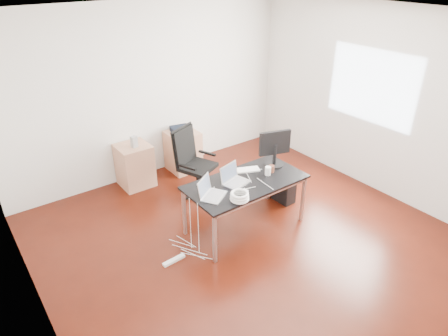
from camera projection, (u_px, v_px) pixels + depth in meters
room_shell at (254, 143)px, 4.66m from camera, size 5.00×5.00×5.00m
desk at (246, 185)px, 5.25m from camera, size 1.60×0.80×0.73m
office_chair at (193, 159)px, 6.05m from camera, size 0.63×0.64×1.08m
filing_cabinet_left at (135, 165)px, 6.43m from camera, size 0.50×0.50×0.70m
filing_cabinet_right at (183, 151)px, 6.90m from camera, size 0.50×0.50×0.70m
pc_tower at (281, 186)px, 6.10m from camera, size 0.21×0.46×0.44m
wastebasket at (180, 166)px, 6.87m from camera, size 0.29×0.29×0.28m
power_strip at (174, 260)px, 4.92m from camera, size 0.30×0.08×0.04m
laptop_left at (210, 192)px, 4.87m from camera, size 0.41×0.39×0.23m
laptop_right at (234, 179)px, 5.16m from camera, size 0.38×0.33×0.23m
monitor at (275, 146)px, 5.50m from camera, size 0.44×0.26×0.51m
keyboard at (243, 170)px, 5.46m from camera, size 0.46×0.31×0.02m
cup_white at (268, 171)px, 5.34m from camera, size 0.10×0.10×0.12m
cup_brown at (271, 169)px, 5.42m from camera, size 0.10×0.10×0.10m
cable_coil at (240, 196)px, 4.79m from camera, size 0.24×0.24×0.11m
power_adapter at (245, 191)px, 4.97m from camera, size 0.08×0.08×0.03m
speaker at (134, 142)px, 6.18m from camera, size 0.10×0.09×0.18m
navy_garment at (180, 129)px, 6.74m from camera, size 0.34×0.30×0.09m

